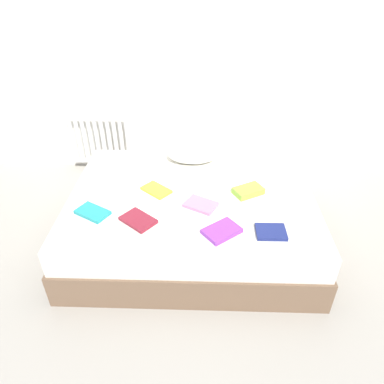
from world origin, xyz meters
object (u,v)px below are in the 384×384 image
radiator (100,140)px  textbook_yellow (156,190)px  textbook_pink (201,205)px  textbook_maroon (138,220)px  bed (192,218)px  textbook_navy (271,232)px  pillow (193,154)px  textbook_teal (93,212)px  textbook_lime (248,191)px  textbook_purple (222,231)px

radiator → textbook_yellow: bearing=-56.6°
textbook_pink → textbook_maroon: 0.50m
radiator → textbook_maroon: bearing=-66.3°
bed → textbook_maroon: textbook_maroon is taller
bed → textbook_pink: 0.32m
radiator → textbook_navy: bearing=-45.7°
pillow → textbook_navy: (0.58, -1.01, -0.06)m
textbook_pink → textbook_maroon: textbook_pink is taller
pillow → textbook_maroon: size_ratio=1.85×
pillow → textbook_teal: 1.10m
textbook_lime → textbook_purple: bearing=-144.2°
textbook_lime → textbook_yellow: size_ratio=0.99×
bed → textbook_navy: (0.57, -0.47, 0.27)m
textbook_purple → textbook_pink: size_ratio=1.06×
textbook_pink → radiator: bearing=157.7°
textbook_maroon → textbook_pink: bearing=63.1°
pillow → textbook_maroon: bearing=-112.0°
textbook_pink → textbook_navy: size_ratio=1.13×
textbook_maroon → textbook_purple: bearing=29.0°
textbook_teal → textbook_yellow: 0.54m
textbook_teal → textbook_navy: size_ratio=1.18×
textbook_navy → textbook_maroon: bearing=173.5°
radiator → textbook_navy: size_ratio=3.19×
textbook_maroon → radiator: bearing=152.8°
pillow → textbook_purple: size_ratio=1.84×
bed → radiator: size_ratio=3.01×
textbook_yellow → textbook_navy: textbook_navy is taller
textbook_lime → textbook_teal: (-1.19, -0.31, -0.01)m
textbook_yellow → bed: bearing=35.5°
textbook_lime → textbook_teal: 1.23m
textbook_lime → radiator: bearing=113.1°
pillow → textbook_yellow: bearing=-118.7°
pillow → textbook_maroon: 0.98m
textbook_teal → textbook_navy: (1.30, -0.18, -0.00)m
radiator → textbook_purple: bearing=-52.4°
textbook_pink → textbook_yellow: textbook_pink is taller
textbook_purple → textbook_maroon: bearing=131.7°
textbook_pink → textbook_teal: bearing=-143.5°
bed → radiator: bearing=131.6°
pillow → textbook_lime: bearing=-48.4°
pillow → textbook_navy: size_ratio=2.21×
textbook_purple → textbook_pink: bearing=77.7°
textbook_maroon → textbook_lime: bearing=63.9°
textbook_yellow → textbook_teal: bearing=-103.9°
bed → textbook_lime: 0.53m
pillow → radiator: bearing=148.0°
radiator → textbook_navy: radiator is taller
textbook_yellow → pillow: bearing=101.7°
textbook_maroon → pillow: bearing=107.1°
radiator → textbook_teal: size_ratio=2.71×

